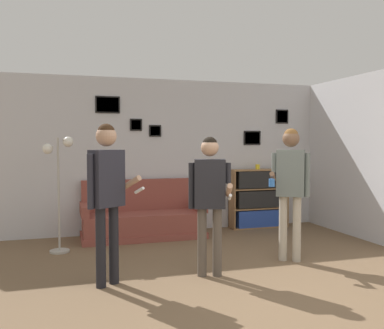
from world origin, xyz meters
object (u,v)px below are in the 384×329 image
floor_lamp (58,176)px  person_player_foreground_left (107,185)px  person_player_foreground_center (210,191)px  drinking_cup (258,167)px  couch (143,219)px  person_watcher_holding_cup (290,179)px  bookshelf (259,198)px

floor_lamp → person_player_foreground_left: size_ratio=0.93×
person_player_foreground_center → drinking_cup: (1.82, 2.49, 0.12)m
couch → floor_lamp: 1.67m
person_player_foreground_center → person_watcher_holding_cup: 1.28m
drinking_cup → floor_lamp: bearing=-166.9°
person_player_foreground_center → person_watcher_holding_cup: (1.24, 0.30, 0.09)m
person_player_foreground_left → person_watcher_holding_cup: person_player_foreground_left is taller
floor_lamp → drinking_cup: (3.53, 0.82, 0.03)m
bookshelf → person_player_foreground_center: bearing=-126.5°
couch → drinking_cup: bearing=5.0°
bookshelf → person_player_foreground_left: size_ratio=0.61×
drinking_cup → couch: bearing=-175.0°
floor_lamp → person_player_foreground_center: (1.71, -1.67, -0.09)m
couch → drinking_cup: 2.35m
drinking_cup → person_watcher_holding_cup: bearing=-104.7°
bookshelf → person_player_foreground_left: (-3.03, -2.48, 0.58)m
person_watcher_holding_cup → person_player_foreground_center: bearing=-166.3°
person_watcher_holding_cup → drinking_cup: 2.27m
couch → person_player_foreground_center: 2.44m
bookshelf → drinking_cup: (-0.03, 0.00, 0.59)m
couch → floor_lamp: (-1.33, -0.63, 0.80)m
bookshelf → person_watcher_holding_cup: 2.34m
bookshelf → person_player_foreground_left: 3.96m
person_player_foreground_center → drinking_cup: person_player_foreground_center is taller
person_watcher_holding_cup → floor_lamp: bearing=155.1°
couch → person_player_foreground_left: size_ratio=1.13×
couch → bookshelf: 2.24m
couch → person_player_foreground_center: (0.38, -2.30, 0.71)m
couch → person_player_foreground_left: person_player_foreground_left is taller
floor_lamp → drinking_cup: size_ratio=18.39×
person_player_foreground_center → person_watcher_holding_cup: bearing=13.7°
couch → person_watcher_holding_cup: person_watcher_holding_cup is taller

